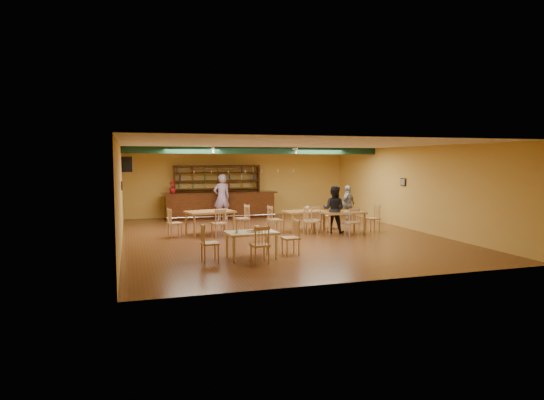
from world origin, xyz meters
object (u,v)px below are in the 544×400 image
object	(u,v)px
dining_table_a	(210,222)
near_table	(251,245)
bar_counter	(220,205)
patron_right_a	(334,209)
patron_bar	(222,198)
dining_table_d	(342,222)
dining_table_b	(304,221)

from	to	relation	value
dining_table_a	near_table	bearing A→B (deg)	-97.78
bar_counter	patron_right_a	size ratio (longest dim) A/B	3.02
dining_table_a	bar_counter	bearing A→B (deg)	61.64
dining_table_a	patron_bar	size ratio (longest dim) A/B	0.82
bar_counter	dining_table_d	distance (m)	6.12
dining_table_b	patron_right_a	distance (m)	1.22
dining_table_a	dining_table_d	xyz separation A→B (m)	(4.42, -1.10, -0.02)
near_table	patron_right_a	size ratio (longest dim) A/B	0.79
dining_table_d	near_table	bearing A→B (deg)	-143.98
dining_table_b	dining_table_d	distance (m)	1.40
dining_table_d	patron_right_a	world-z (taller)	patron_right_a
dining_table_b	near_table	size ratio (longest dim) A/B	1.11
dining_table_b	dining_table_d	xyz separation A→B (m)	(1.08, -0.89, 0.01)
dining_table_a	dining_table_d	bearing A→B (deg)	-26.83
bar_counter	dining_table_a	xyz separation A→B (m)	(-1.13, -4.06, -0.17)
dining_table_b	patron_right_a	bearing A→B (deg)	-53.20
dining_table_b	bar_counter	bearing A→B (deg)	109.15
bar_counter	near_table	distance (m)	8.27
dining_table_d	near_table	distance (m)	5.08
patron_bar	dining_table_a	bearing A→B (deg)	62.57
near_table	patron_bar	xyz separation A→B (m)	(0.67, 7.41, 0.62)
dining_table_d	bar_counter	bearing A→B (deg)	121.33
near_table	dining_table_a	bearing A→B (deg)	91.65
bar_counter	dining_table_d	xyz separation A→B (m)	(3.29, -5.16, -0.20)
bar_counter	dining_table_b	xyz separation A→B (m)	(2.21, -4.27, -0.21)
bar_counter	dining_table_b	size ratio (longest dim) A/B	3.45
dining_table_b	dining_table_d	size ratio (longest dim) A/B	0.96
bar_counter	patron_bar	world-z (taller)	patron_bar
near_table	patron_bar	size ratio (longest dim) A/B	0.66
dining_table_a	dining_table_d	size ratio (longest dim) A/B	1.07
dining_table_a	patron_right_a	size ratio (longest dim) A/B	0.97
bar_counter	patron_right_a	world-z (taller)	patron_right_a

